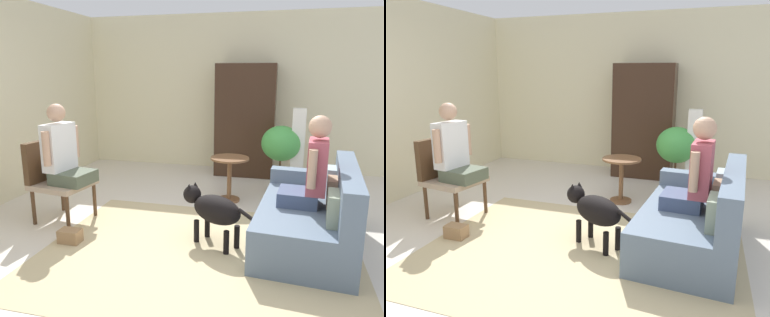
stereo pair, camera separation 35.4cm
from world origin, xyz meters
The scene contains 13 objects.
ground_plane centered at (0.00, 0.00, 0.00)m, with size 7.63×7.63×0.00m, color beige.
back_wall centered at (0.00, 3.24, 1.34)m, with size 6.02×0.12×2.68m, color beige.
area_rug centered at (0.12, -0.19, 0.00)m, with size 3.02×2.41×0.01m, color #C6B284.
couch centered at (1.18, 0.30, 0.29)m, with size 1.04×1.72×0.83m.
armchair centered at (-1.71, 0.26, 0.55)m, with size 0.66×0.65×0.94m.
person_on_couch centered at (1.14, 0.28, 0.78)m, with size 0.47×0.54×0.89m.
person_on_armchair centered at (-1.55, 0.24, 0.82)m, with size 0.52×0.55×0.90m.
round_end_table centered at (0.18, 1.39, 0.40)m, with size 0.51×0.51×0.60m.
dog centered at (0.22, 0.05, 0.38)m, with size 0.78×0.51×0.59m.
potted_plant centered at (0.82, 1.95, 0.66)m, with size 0.56×0.56×0.97m.
column_lamp centered at (1.05, 1.95, 0.60)m, with size 0.20×0.20×1.22m.
armoire_cabinet centered at (0.22, 2.83, 0.92)m, with size 0.96×0.56×1.84m, color #382316.
handbag centered at (-1.21, -0.28, 0.07)m, with size 0.22×0.15×0.14m, color #99724C.
Camera 1 is at (0.87, -3.41, 1.71)m, focal length 34.93 mm.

